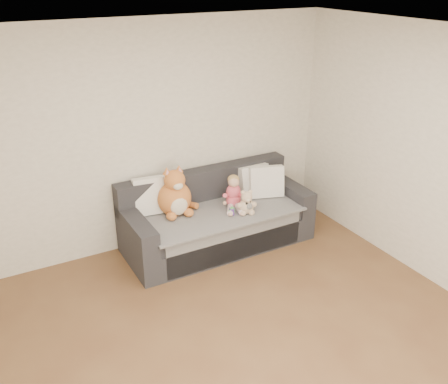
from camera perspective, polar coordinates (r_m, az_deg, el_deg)
name	(u,v)px	position (r m, az deg, el deg)	size (l,w,h in m)	color
room_shell	(244,211)	(3.94, 2.31, -2.21)	(5.00, 5.00, 5.00)	brown
sofa	(216,220)	(5.93, -0.89, -3.20)	(2.20, 0.94, 0.85)	#242428
cushion_left	(154,195)	(5.73, -8.02, -0.35)	(0.48, 0.27, 0.44)	silver
cushion_right_back	(254,179)	(6.18, 3.44, 1.45)	(0.39, 0.18, 0.37)	silver
cushion_right_front	(266,182)	(6.10, 4.87, 1.19)	(0.45, 0.31, 0.39)	silver
toddler	(234,194)	(5.81, 1.12, -0.22)	(0.30, 0.40, 0.39)	#D34A4F
plush_cat	(175,196)	(5.66, -5.59, -0.44)	(0.48, 0.41, 0.60)	#BF612A
teddy_bear	(247,204)	(5.68, 2.59, -1.39)	(0.23, 0.18, 0.29)	tan
plush_cow	(245,208)	(5.71, 2.42, -1.80)	(0.13, 0.20, 0.16)	white
sippy_cup	(232,210)	(5.66, 0.90, -2.11)	(0.10, 0.07, 0.11)	#623A9E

